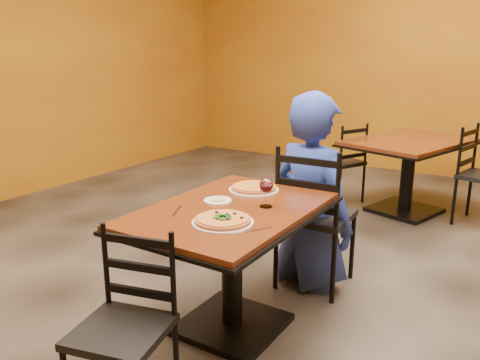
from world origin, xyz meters
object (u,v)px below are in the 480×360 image
Objects in this scene: pizza_main at (223,219)px; chair_main_near at (121,332)px; chair_main_far at (316,216)px; table_main at (232,240)px; side_plate at (218,201)px; diner at (313,190)px; plate_main at (223,222)px; chair_second_left at (341,162)px; table_second at (409,158)px; pizza_far at (254,187)px; wine_glass at (266,191)px; plate_far at (254,190)px.

chair_main_near is at bearing -101.40° from pizza_main.
chair_main_far reaches higher than chair_main_near.
side_plate is at bearing 160.56° from table_main.
diner reaches higher than side_plate.
plate_main reaches higher than table_main.
chair_second_left is 0.64× the size of diner.
side_plate reaches higher than table_second.
pizza_far is (-0.20, -0.45, 0.10)m from diner.
wine_glass reaches higher than pizza_main.
chair_second_left is (-0.37, 3.56, 0.01)m from chair_main_near.
side_plate is (-0.26, -0.75, 0.08)m from diner.
table_main is 3.97× the size of plate_far.
chair_main_near is at bearing -95.40° from table_second.
chair_second_left is 3.03× the size of pizza_main.
table_main is 1.43× the size of chair_second_left.
table_main is 0.41m from pizza_far.
wine_glass is (0.02, -0.69, 0.17)m from diner.
table_second is at bearing 80.76° from pizza_far.
wine_glass is at bearing 12.98° from side_plate.
wine_glass is at bearing -93.59° from table_second.
table_main is at bearing 113.53° from plate_main.
chair_main_far is 0.56m from plate_far.
wine_glass is at bearing 81.60° from pizza_main.
chair_second_left is (-0.70, -0.00, -0.13)m from table_second.
table_main is 0.34m from wine_glass.
plate_far is at bearing -99.24° from table_second.
chair_main_far is 1.16× the size of chair_second_left.
pizza_main is 1.01× the size of pizza_far.
diner is 8.39× the size of side_plate.
plate_main is (-0.03, -1.04, 0.08)m from diner.
pizza_far is at bearing 78.29° from chair_main_near.
table_main is 0.81m from chair_main_far.
pizza_main is (0.49, -2.96, 0.34)m from chair_second_left.
chair_main_far reaches higher than chair_second_left.
plate_far is at bearing 79.05° from side_plate.
plate_main and side_plate have the same top height.
table_second is at bearing -78.50° from diner.
plate_far and side_plate have the same top height.
diner is (0.14, 0.80, 0.11)m from table_main.
wine_glass is at bearing -47.26° from plate_far.
wine_glass is at bearing 81.60° from plate_main.
chair_second_left is 5.38× the size of side_plate.
diner is at bearing 40.48° from chair_second_left.
plate_main is 1.11× the size of pizza_far.
table_main is at bearing -79.36° from plate_far.
pizza_main is at bearing -73.88° from pizza_far.
plate_main is at bearing 83.38° from chair_main_far.
pizza_main is 1.77× the size of side_plate.
wine_glass is (0.05, 0.35, 0.08)m from plate_main.
pizza_main is at bearing -66.47° from table_main.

